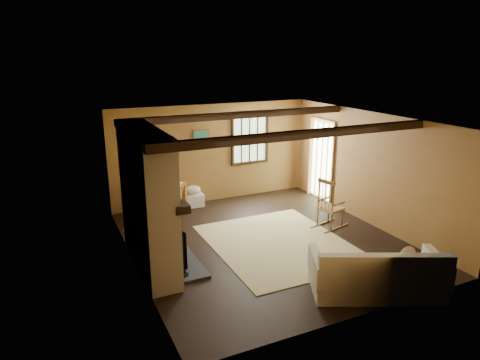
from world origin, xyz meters
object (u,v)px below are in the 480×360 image
rocking_chair (329,207)px  sofa (378,276)px  fireplace (149,205)px  laundry_basket (193,200)px  armchair (160,199)px

rocking_chair → sofa: size_ratio=0.50×
fireplace → rocking_chair: bearing=1.2°
fireplace → laundry_basket: (1.61, 2.55, -0.95)m
laundry_basket → rocking_chair: bearing=-48.4°
laundry_basket → armchair: 0.98m
sofa → rocking_chair: bearing=94.9°
fireplace → armchair: (0.73, 2.21, -0.71)m
sofa → armchair: bearing=140.3°
rocking_chair → laundry_basket: size_ratio=2.16×
laundry_basket → armchair: armchair is taller
rocking_chair → armchair: size_ratio=1.23×
sofa → armchair: size_ratio=2.47×
fireplace → rocking_chair: 3.86m
sofa → laundry_basket: 5.10m
sofa → armchair: sofa is taller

